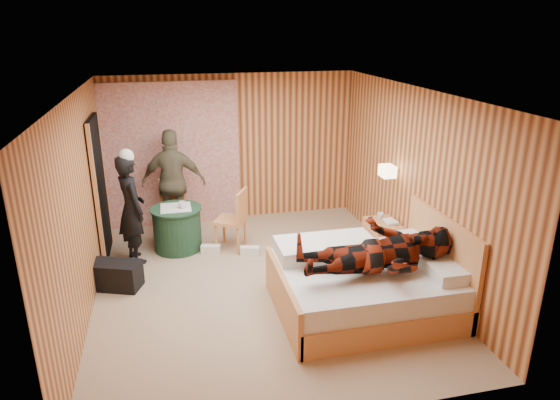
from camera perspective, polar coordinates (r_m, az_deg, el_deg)
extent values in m
cube|color=tan|center=(6.72, -2.24, -9.50)|extent=(4.20, 5.00, 0.01)
cube|color=white|center=(5.92, -2.57, 12.16)|extent=(4.20, 5.00, 0.01)
cube|color=#DC9554|center=(8.58, -5.52, 5.90)|extent=(4.20, 0.02, 2.50)
cube|color=#DC9554|center=(6.20, -21.82, -0.81)|extent=(0.02, 5.00, 2.50)
cube|color=#DC9554|center=(6.89, 15.05, 1.89)|extent=(0.02, 5.00, 2.50)
cube|color=beige|center=(8.46, -12.19, 5.00)|extent=(2.20, 0.08, 2.40)
cube|color=black|center=(7.58, -19.90, 1.20)|extent=(0.06, 0.90, 2.05)
cylinder|color=gold|center=(7.21, 12.74, 3.28)|extent=(0.18, 0.04, 0.04)
cube|color=beige|center=(7.18, 12.17, 3.25)|extent=(0.18, 0.24, 0.16)
cube|color=#E9A05F|center=(6.18, 9.62, -10.96)|extent=(2.02, 1.62, 0.30)
cube|color=white|center=(6.04, 9.77, -8.68)|extent=(1.96, 1.56, 0.25)
cube|color=#E9A05F|center=(5.83, 0.27, -11.14)|extent=(0.06, 1.62, 0.57)
cube|color=#E9A05F|center=(6.40, 17.86, -6.47)|extent=(0.06, 1.62, 1.11)
cube|color=white|center=(5.99, 18.35, -7.60)|extent=(0.38, 0.56, 0.14)
cube|color=white|center=(6.59, 14.98, -4.72)|extent=(0.38, 0.56, 0.14)
cube|color=white|center=(6.21, 5.25, -5.41)|extent=(1.21, 0.61, 0.18)
cube|color=#E9A05F|center=(7.43, 11.61, -4.51)|extent=(0.41, 0.56, 0.56)
cube|color=#E9A05F|center=(7.36, 11.70, -3.24)|extent=(0.43, 0.58, 0.03)
cylinder|color=#214831|center=(7.71, -11.65, -3.28)|extent=(0.71, 0.71, 0.65)
cylinder|color=#214831|center=(7.59, -11.82, -1.00)|extent=(0.76, 0.76, 0.03)
cube|color=white|center=(7.58, -11.83, -0.86)|extent=(0.57, 0.57, 0.01)
cube|color=#E9A05F|center=(8.16, -11.84, -1.04)|extent=(0.49, 0.49, 0.05)
cube|color=#E9A05F|center=(8.25, -12.22, 1.01)|extent=(0.42, 0.11, 0.46)
cylinder|color=#E9A05F|center=(8.06, -12.66, -3.16)|extent=(0.04, 0.04, 0.43)
cylinder|color=#E9A05F|center=(8.43, -10.83, -2.01)|extent=(0.04, 0.04, 0.43)
cube|color=#E9A05F|center=(7.56, -5.70, -2.33)|extent=(0.57, 0.57, 0.05)
cube|color=#E9A05F|center=(7.41, -4.36, -0.65)|extent=(0.23, 0.40, 0.47)
cylinder|color=#E9A05F|center=(7.86, -6.40, -3.37)|extent=(0.04, 0.04, 0.44)
cylinder|color=#E9A05F|center=(7.45, -4.84, -4.64)|extent=(0.04, 0.04, 0.44)
cube|color=black|center=(6.88, -18.27, -8.15)|extent=(0.71, 0.54, 0.36)
cube|color=white|center=(7.58, -7.92, -5.60)|extent=(0.30, 0.18, 0.13)
cube|color=white|center=(7.48, -3.48, -5.80)|extent=(0.30, 0.19, 0.12)
imported|color=black|center=(7.33, -16.62, -1.01)|extent=(0.57, 0.68, 1.58)
imported|color=brown|center=(8.13, -12.06, 1.94)|extent=(1.07, 0.58, 1.72)
imported|color=maroon|center=(5.66, 11.33, -4.55)|extent=(0.86, 0.67, 1.77)
imported|color=white|center=(7.28, 11.92, -2.56)|extent=(0.18, 0.23, 0.02)
imported|color=white|center=(7.27, 11.93, -2.42)|extent=(0.17, 0.23, 0.02)
imported|color=white|center=(7.42, 11.37, -1.80)|extent=(0.12, 0.12, 0.09)
imported|color=white|center=(7.52, -11.08, -0.55)|extent=(0.15, 0.15, 0.10)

